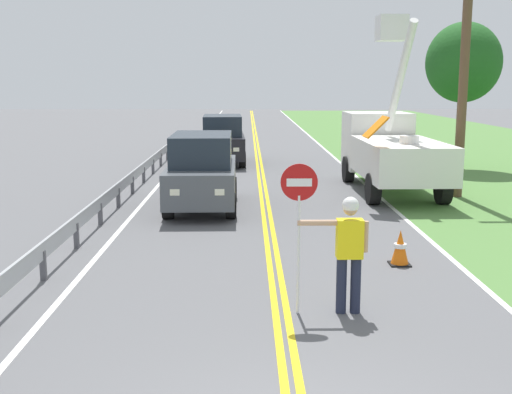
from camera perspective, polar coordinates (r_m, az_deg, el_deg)
The scene contains 13 objects.
centerline_yellow_left at distance 25.67m, azimuth 0.19°, elevation 2.27°, with size 0.11×110.00×0.01m, color yellow.
centerline_yellow_right at distance 25.67m, azimuth 0.59°, elevation 2.27°, with size 0.11×110.00×0.01m, color yellow.
edge_line_right at distance 25.99m, azimuth 8.35°, elevation 2.26°, with size 0.12×110.00×0.01m, color silver.
edge_line_left at distance 25.85m, azimuth -7.62°, elevation 2.24°, with size 0.12×110.00×0.01m, color silver.
flagger_worker at distance 9.94m, azimuth 8.21°, elevation -4.42°, with size 1.09×0.25×1.83m.
stop_sign_paddle at distance 9.70m, azimuth 3.82°, elevation -0.69°, with size 0.56×0.04×2.33m.
utility_bucket_truck at distance 21.58m, azimuth 11.71°, elevation 4.34°, with size 2.67×6.84×5.63m.
oncoming_suv_nearest at distance 18.14m, azimuth -4.78°, elevation 2.30°, with size 1.96×4.63×2.10m.
oncoming_suv_second at distance 28.18m, azimuth -2.98°, elevation 5.12°, with size 2.04×4.66×2.10m.
utility_pole_near at distance 20.74m, azimuth 18.01°, elevation 11.84°, with size 1.80×0.28×8.26m.
traffic_cone_lead at distance 12.89m, azimuth 12.64°, elevation -4.44°, with size 0.40×0.40×0.70m.
guardrail_left_shoulder at distance 22.02m, azimuth -10.40°, elevation 2.14°, with size 0.10×32.00×0.71m.
roadside_tree_verge at distance 27.71m, azimuth 17.89°, elevation 11.21°, with size 3.00×3.00×5.90m.
Camera 1 is at (-0.52, -5.42, 3.53)m, focal length 45.17 mm.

